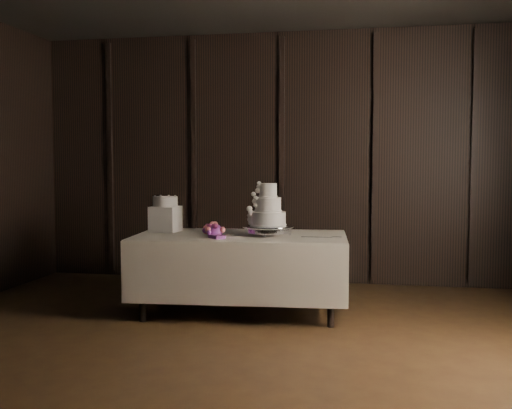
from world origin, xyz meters
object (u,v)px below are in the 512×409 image
object	(u,v)px
box_pedestal	(165,219)
small_cake	(165,201)
display_table	(241,271)
wedding_cake	(265,209)
cake_stand	(268,230)
bouquet	(215,230)

from	to	relation	value
box_pedestal	small_cake	xyz separation A→B (m)	(0.00, 0.00, 0.17)
small_cake	box_pedestal	bearing A→B (deg)	0.00
display_table	box_pedestal	distance (m)	0.93
wedding_cake	box_pedestal	size ratio (longest dim) A/B	1.54
cake_stand	bouquet	xyz separation A→B (m)	(-0.47, -0.20, 0.01)
box_pedestal	small_cake	size ratio (longest dim) A/B	1.07
wedding_cake	small_cake	xyz separation A→B (m)	(-1.03, 0.14, 0.05)
wedding_cake	bouquet	size ratio (longest dim) A/B	1.08
display_table	cake_stand	world-z (taller)	cake_stand
bouquet	box_pedestal	xyz separation A→B (m)	(-0.59, 0.32, 0.07)
wedding_cake	box_pedestal	distance (m)	1.04
bouquet	box_pedestal	bearing A→B (deg)	151.32
display_table	wedding_cake	size ratio (longest dim) A/B	5.16
cake_stand	wedding_cake	size ratio (longest dim) A/B	1.21
display_table	small_cake	distance (m)	1.03
display_table	wedding_cake	bearing A→B (deg)	-5.23
small_cake	bouquet	bearing A→B (deg)	-28.68
wedding_cake	box_pedestal	xyz separation A→B (m)	(-1.03, 0.14, -0.12)
bouquet	display_table	bearing A→B (deg)	42.26
bouquet	small_cake	size ratio (longest dim) A/B	1.52
cake_stand	box_pedestal	xyz separation A→B (m)	(-1.05, 0.12, 0.08)
box_pedestal	small_cake	bearing A→B (deg)	0.00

